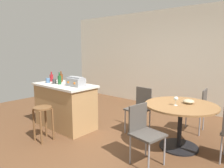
{
  "coord_description": "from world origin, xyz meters",
  "views": [
    {
      "loc": [
        2.21,
        -2.6,
        1.63
      ],
      "look_at": [
        -0.38,
        0.41,
        0.96
      ],
      "focal_mm": 33.43,
      "sensor_mm": 36.0,
      "label": 1
    }
  ],
  "objects_px": {
    "cup_1": "(48,80)",
    "bottle_1": "(61,77)",
    "folding_chair_left": "(197,107)",
    "bottle_3": "(52,78)",
    "bottle_0": "(59,80)",
    "kitchen_island": "(65,106)",
    "dining_table": "(180,114)",
    "folding_chair_right": "(140,106)",
    "toolbox": "(76,82)",
    "serving_bowl": "(189,101)",
    "wooden_stool": "(43,116)",
    "folding_chair_near": "(144,130)",
    "cup_0": "(54,81)",
    "bottle_2": "(61,79)"
  },
  "relations": [
    {
      "from": "folding_chair_left",
      "to": "toolbox",
      "type": "bearing_deg",
      "value": -140.94
    },
    {
      "from": "kitchen_island",
      "to": "folding_chair_right",
      "type": "distance_m",
      "value": 1.56
    },
    {
      "from": "folding_chair_left",
      "to": "bottle_3",
      "type": "distance_m",
      "value": 3.13
    },
    {
      "from": "toolbox",
      "to": "serving_bowl",
      "type": "relative_size",
      "value": 2.08
    },
    {
      "from": "folding_chair_right",
      "to": "cup_0",
      "type": "xyz_separation_m",
      "value": [
        -1.56,
        -0.86,
        0.43
      ]
    },
    {
      "from": "folding_chair_near",
      "to": "bottle_0",
      "type": "distance_m",
      "value": 2.16
    },
    {
      "from": "bottle_0",
      "to": "kitchen_island",
      "type": "bearing_deg",
      "value": 36.92
    },
    {
      "from": "folding_chair_near",
      "to": "bottle_0",
      "type": "height_order",
      "value": "bottle_0"
    },
    {
      "from": "dining_table",
      "to": "folding_chair_right",
      "type": "bearing_deg",
      "value": 171.92
    },
    {
      "from": "folding_chair_near",
      "to": "bottle_2",
      "type": "height_order",
      "value": "bottle_2"
    },
    {
      "from": "folding_chair_near",
      "to": "bottle_0",
      "type": "xyz_separation_m",
      "value": [
        -2.09,
        0.08,
        0.51
      ]
    },
    {
      "from": "wooden_stool",
      "to": "folding_chair_near",
      "type": "distance_m",
      "value": 1.84
    },
    {
      "from": "bottle_2",
      "to": "bottle_3",
      "type": "relative_size",
      "value": 0.9
    },
    {
      "from": "folding_chair_right",
      "to": "bottle_0",
      "type": "relative_size",
      "value": 3.62
    },
    {
      "from": "folding_chair_near",
      "to": "folding_chair_right",
      "type": "relative_size",
      "value": 0.96
    },
    {
      "from": "wooden_stool",
      "to": "bottle_0",
      "type": "height_order",
      "value": "bottle_0"
    },
    {
      "from": "cup_0",
      "to": "serving_bowl",
      "type": "distance_m",
      "value": 2.65
    },
    {
      "from": "cup_0",
      "to": "bottle_0",
      "type": "bearing_deg",
      "value": 15.1
    },
    {
      "from": "bottle_3",
      "to": "cup_0",
      "type": "height_order",
      "value": "bottle_3"
    },
    {
      "from": "folding_chair_right",
      "to": "folding_chair_left",
      "type": "bearing_deg",
      "value": 41.22
    },
    {
      "from": "cup_0",
      "to": "folding_chair_left",
      "type": "bearing_deg",
      "value": 33.69
    },
    {
      "from": "folding_chair_right",
      "to": "bottle_1",
      "type": "relative_size",
      "value": 3.91
    },
    {
      "from": "kitchen_island",
      "to": "bottle_1",
      "type": "bearing_deg",
      "value": 152.39
    },
    {
      "from": "kitchen_island",
      "to": "folding_chair_right",
      "type": "xyz_separation_m",
      "value": [
        1.35,
        0.77,
        0.07
      ]
    },
    {
      "from": "kitchen_island",
      "to": "folding_chair_left",
      "type": "xyz_separation_m",
      "value": [
        2.2,
        1.51,
        0.06
      ]
    },
    {
      "from": "dining_table",
      "to": "folding_chair_left",
      "type": "relative_size",
      "value": 1.33
    },
    {
      "from": "cup_0",
      "to": "bottle_2",
      "type": "bearing_deg",
      "value": 104.38
    },
    {
      "from": "bottle_0",
      "to": "cup_0",
      "type": "relative_size",
      "value": 2.04
    },
    {
      "from": "toolbox",
      "to": "bottle_2",
      "type": "bearing_deg",
      "value": 172.04
    },
    {
      "from": "folding_chair_right",
      "to": "serving_bowl",
      "type": "relative_size",
      "value": 4.9
    },
    {
      "from": "folding_chair_left",
      "to": "bottle_3",
      "type": "relative_size",
      "value": 4.06
    },
    {
      "from": "bottle_3",
      "to": "dining_table",
      "type": "bearing_deg",
      "value": 12.34
    },
    {
      "from": "cup_1",
      "to": "bottle_1",
      "type": "bearing_deg",
      "value": 81.91
    },
    {
      "from": "folding_chair_near",
      "to": "bottle_1",
      "type": "bearing_deg",
      "value": 172.05
    },
    {
      "from": "folding_chair_left",
      "to": "bottle_2",
      "type": "bearing_deg",
      "value": -150.07
    },
    {
      "from": "toolbox",
      "to": "bottle_1",
      "type": "distance_m",
      "value": 0.74
    },
    {
      "from": "wooden_stool",
      "to": "folding_chair_near",
      "type": "bearing_deg",
      "value": 16.71
    },
    {
      "from": "serving_bowl",
      "to": "folding_chair_near",
      "type": "bearing_deg",
      "value": -106.46
    },
    {
      "from": "folding_chair_near",
      "to": "folding_chair_left",
      "type": "bearing_deg",
      "value": 83.72
    },
    {
      "from": "folding_chair_right",
      "to": "serving_bowl",
      "type": "bearing_deg",
      "value": 0.71
    },
    {
      "from": "dining_table",
      "to": "folding_chair_near",
      "type": "xyz_separation_m",
      "value": [
        -0.2,
        -0.79,
        -0.08
      ]
    },
    {
      "from": "wooden_stool",
      "to": "cup_1",
      "type": "bearing_deg",
      "value": 140.35
    },
    {
      "from": "folding_chair_left",
      "to": "folding_chair_right",
      "type": "relative_size",
      "value": 0.99
    },
    {
      "from": "dining_table",
      "to": "bottle_2",
      "type": "distance_m",
      "value": 2.57
    },
    {
      "from": "folding_chair_near",
      "to": "cup_0",
      "type": "height_order",
      "value": "cup_0"
    },
    {
      "from": "wooden_stool",
      "to": "toolbox",
      "type": "height_order",
      "value": "toolbox"
    },
    {
      "from": "toolbox",
      "to": "cup_1",
      "type": "xyz_separation_m",
      "value": [
        -0.76,
        -0.13,
        -0.04
      ]
    },
    {
      "from": "cup_0",
      "to": "serving_bowl",
      "type": "xyz_separation_m",
      "value": [
        2.5,
        0.87,
        -0.18
      ]
    },
    {
      "from": "folding_chair_right",
      "to": "kitchen_island",
      "type": "bearing_deg",
      "value": -150.36
    },
    {
      "from": "toolbox",
      "to": "cup_0",
      "type": "bearing_deg",
      "value": -169.32
    }
  ]
}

